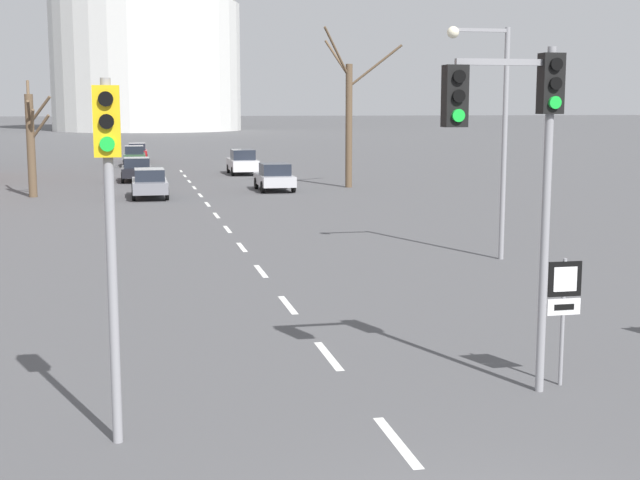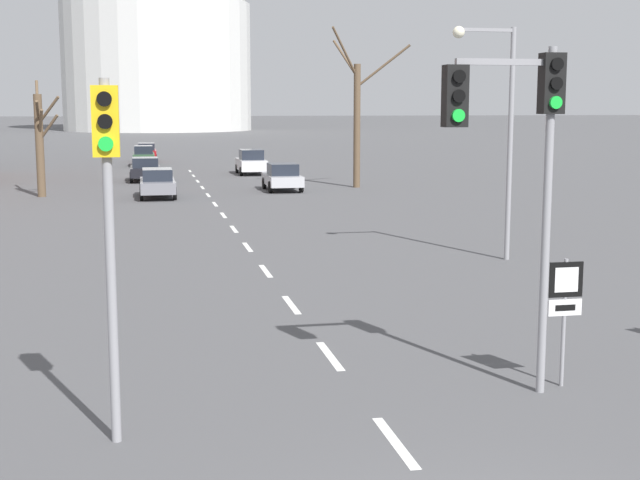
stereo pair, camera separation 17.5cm
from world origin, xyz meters
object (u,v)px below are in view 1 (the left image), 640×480
at_px(traffic_signal_near_right, 518,134).
at_px(sedan_distant_centre, 243,162).
at_px(sedan_near_left, 137,152).
at_px(street_lamp_right, 493,116).
at_px(traffic_signal_near_left, 109,193).
at_px(sedan_far_left, 134,156).
at_px(route_sign_post, 564,300).
at_px(sedan_near_right, 275,177).
at_px(sedan_mid_centre, 150,183).
at_px(sedan_far_right, 137,169).

xyz_separation_m(traffic_signal_near_right, sedan_distant_centre, (1.57, 48.43, -3.45)).
bearing_deg(sedan_near_left, street_lamp_right, -78.82).
bearing_deg(traffic_signal_near_left, sedan_far_left, 89.41).
bearing_deg(route_sign_post, street_lamp_right, 72.80).
xyz_separation_m(route_sign_post, sedan_near_left, (-6.52, 63.96, -0.67)).
bearing_deg(sedan_distant_centre, sedan_near_left, 114.11).
distance_m(traffic_signal_near_right, sedan_near_right, 36.22).
relative_size(street_lamp_right, sedan_mid_centre, 1.57).
relative_size(sedan_mid_centre, sedan_distant_centre, 1.03).
height_order(traffic_signal_near_right, sedan_far_left, traffic_signal_near_right).
height_order(traffic_signal_near_left, sedan_far_right, traffic_signal_near_left).
xyz_separation_m(traffic_signal_near_left, sedan_far_right, (0.67, 44.85, -2.79)).
distance_m(sedan_far_right, sedan_distant_centre, 8.51).
relative_size(sedan_near_left, sedan_near_right, 1.04).
height_order(traffic_signal_near_right, sedan_near_left, traffic_signal_near_right).
height_order(traffic_signal_near_right, sedan_far_right, traffic_signal_near_right).
bearing_deg(street_lamp_right, traffic_signal_near_right, -111.22).
xyz_separation_m(sedan_near_right, sedan_distant_centre, (-0.26, 12.42, 0.07)).
relative_size(traffic_signal_near_right, sedan_mid_centre, 1.26).
relative_size(traffic_signal_near_left, street_lamp_right, 0.72).
bearing_deg(traffic_signal_near_right, sedan_distant_centre, 88.15).
distance_m(street_lamp_right, sedan_near_right, 24.17).
xyz_separation_m(sedan_far_left, sedan_far_right, (0.06, -14.48, -0.03)).
distance_m(traffic_signal_near_right, sedan_far_left, 58.85).
bearing_deg(sedan_distant_centre, sedan_far_right, -148.51).
bearing_deg(route_sign_post, sedan_near_right, 88.74).
bearing_deg(traffic_signal_near_right, sedan_near_left, 94.88).
bearing_deg(street_lamp_right, sedan_far_left, 102.84).
distance_m(street_lamp_right, sedan_mid_centre, 23.68).
bearing_deg(sedan_far_left, sedan_mid_centre, -88.58).
bearing_deg(sedan_near_left, sedan_far_right, -90.58).
bearing_deg(sedan_near_right, sedan_near_left, 104.54).
height_order(route_sign_post, sedan_near_left, route_sign_post).
height_order(sedan_near_right, sedan_distant_centre, sedan_distant_centre).
xyz_separation_m(route_sign_post, street_lamp_right, (3.74, 12.07, 2.93)).
bearing_deg(sedan_distant_centre, route_sign_post, -90.63).
height_order(traffic_signal_near_right, traffic_signal_near_left, traffic_signal_near_right).
bearing_deg(sedan_mid_centre, sedan_far_right, 93.05).
relative_size(traffic_signal_near_left, sedan_near_left, 1.21).
height_order(sedan_near_left, sedan_near_right, sedan_near_left).
bearing_deg(sedan_mid_centre, traffic_signal_near_left, -92.05).
height_order(sedan_mid_centre, sedan_far_right, sedan_mid_centre).
xyz_separation_m(route_sign_post, sedan_near_right, (0.79, 35.78, -0.71)).
bearing_deg(traffic_signal_near_right, sedan_near_right, 87.10).
relative_size(traffic_signal_near_right, sedan_near_left, 1.35).
height_order(traffic_signal_near_left, street_lamp_right, street_lamp_right).
bearing_deg(sedan_mid_centre, sedan_far_left, 91.42).
bearing_deg(sedan_near_right, sedan_far_left, 108.63).
distance_m(traffic_signal_near_right, street_lamp_right, 13.19).
bearing_deg(sedan_near_left, traffic_signal_near_right, -85.12).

